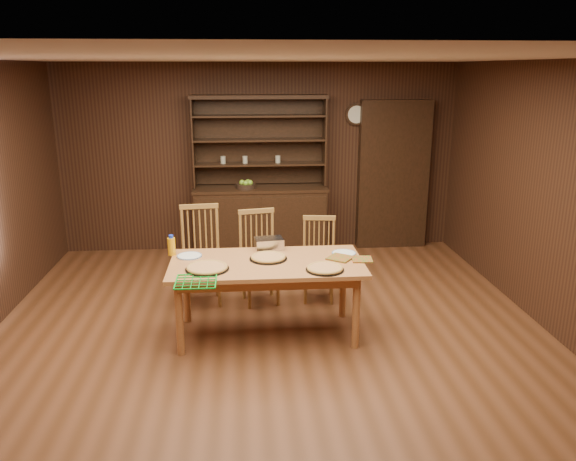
{
  "coord_description": "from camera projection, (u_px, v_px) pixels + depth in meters",
  "views": [
    {
      "loc": [
        -0.23,
        -4.84,
        2.51
      ],
      "look_at": [
        0.19,
        0.4,
        0.99
      ],
      "focal_mm": 35.0,
      "sensor_mm": 36.0,
      "label": 1
    }
  ],
  "objects": [
    {
      "name": "floor",
      "position": [
        271.0,
        342.0,
        5.35
      ],
      "size": [
        6.0,
        6.0,
        0.0
      ],
      "primitive_type": "plane",
      "color": "brown",
      "rests_on": "ground"
    },
    {
      "name": "room_shell",
      "position": [
        270.0,
        179.0,
        4.91
      ],
      "size": [
        6.0,
        6.0,
        6.0
      ],
      "color": "white",
      "rests_on": "floor"
    },
    {
      "name": "china_hutch",
      "position": [
        261.0,
        211.0,
        7.82
      ],
      "size": [
        1.84,
        0.52,
        2.17
      ],
      "color": "black",
      "rests_on": "floor"
    },
    {
      "name": "doorway",
      "position": [
        393.0,
        175.0,
        7.98
      ],
      "size": [
        1.0,
        0.18,
        2.1
      ],
      "primitive_type": "cube",
      "color": "black",
      "rests_on": "floor"
    },
    {
      "name": "wall_clock",
      "position": [
        356.0,
        114.0,
        7.76
      ],
      "size": [
        0.3,
        0.05,
        0.3
      ],
      "color": "black",
      "rests_on": "room_shell"
    },
    {
      "name": "dining_table",
      "position": [
        267.0,
        270.0,
        5.34
      ],
      "size": [
        1.83,
        0.91,
        0.75
      ],
      "color": "#AB713B",
      "rests_on": "floor"
    },
    {
      "name": "chair_left",
      "position": [
        201.0,
        251.0,
        6.18
      ],
      "size": [
        0.49,
        0.47,
        1.08
      ],
      "rotation": [
        0.0,
        0.0,
        0.11
      ],
      "color": "#A27137",
      "rests_on": "floor"
    },
    {
      "name": "chair_center",
      "position": [
        259.0,
        253.0,
        6.2
      ],
      "size": [
        0.49,
        0.47,
        1.03
      ],
      "rotation": [
        0.0,
        0.0,
        0.19
      ],
      "color": "#A27137",
      "rests_on": "floor"
    },
    {
      "name": "chair_right",
      "position": [
        319.0,
        256.0,
        6.28
      ],
      "size": [
        0.43,
        0.41,
        0.94
      ],
      "rotation": [
        0.0,
        0.0,
        -0.12
      ],
      "color": "#A27137",
      "rests_on": "floor"
    },
    {
      "name": "pizza_left",
      "position": [
        207.0,
        268.0,
        5.11
      ],
      "size": [
        0.4,
        0.4,
        0.04
      ],
      "color": "black",
      "rests_on": "dining_table"
    },
    {
      "name": "pizza_right",
      "position": [
        325.0,
        268.0,
        5.09
      ],
      "size": [
        0.35,
        0.35,
        0.04
      ],
      "color": "black",
      "rests_on": "dining_table"
    },
    {
      "name": "pizza_center",
      "position": [
        268.0,
        257.0,
        5.38
      ],
      "size": [
        0.36,
        0.36,
        0.04
      ],
      "color": "black",
      "rests_on": "dining_table"
    },
    {
      "name": "cooling_rack",
      "position": [
        196.0,
        281.0,
        4.81
      ],
      "size": [
        0.4,
        0.4,
        0.02
      ],
      "primitive_type": null,
      "rotation": [
        0.0,
        0.0,
        -0.2
      ],
      "color": "#0B9621",
      "rests_on": "dining_table"
    },
    {
      "name": "plate_left",
      "position": [
        189.0,
        256.0,
        5.45
      ],
      "size": [
        0.24,
        0.24,
        0.02
      ],
      "color": "white",
      "rests_on": "dining_table"
    },
    {
      "name": "plate_right",
      "position": [
        344.0,
        253.0,
        5.53
      ],
      "size": [
        0.24,
        0.24,
        0.02
      ],
      "color": "white",
      "rests_on": "dining_table"
    },
    {
      "name": "foil_dish",
      "position": [
        269.0,
        243.0,
        5.68
      ],
      "size": [
        0.3,
        0.24,
        0.11
      ],
      "primitive_type": "cube",
      "rotation": [
        0.0,
        0.0,
        0.13
      ],
      "color": "white",
      "rests_on": "dining_table"
    },
    {
      "name": "juice_bottle",
      "position": [
        172.0,
        246.0,
        5.49
      ],
      "size": [
        0.07,
        0.07,
        0.2
      ],
      "color": "#EE9E0C",
      "rests_on": "dining_table"
    },
    {
      "name": "pot_holder_a",
      "position": [
        362.0,
        259.0,
        5.36
      ],
      "size": [
        0.21,
        0.21,
        0.01
      ],
      "primitive_type": "cube",
      "rotation": [
        0.0,
        0.0,
        -0.1
      ],
      "color": "red",
      "rests_on": "dining_table"
    },
    {
      "name": "pot_holder_b",
      "position": [
        340.0,
        258.0,
        5.4
      ],
      "size": [
        0.3,
        0.3,
        0.02
      ],
      "primitive_type": "cube",
      "rotation": [
        0.0,
        0.0,
        -0.63
      ],
      "color": "red",
      "rests_on": "dining_table"
    },
    {
      "name": "fruit_bowl",
      "position": [
        246.0,
        185.0,
        7.64
      ],
      "size": [
        0.27,
        0.27,
        0.12
      ],
      "color": "black",
      "rests_on": "china_hutch"
    }
  ]
}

